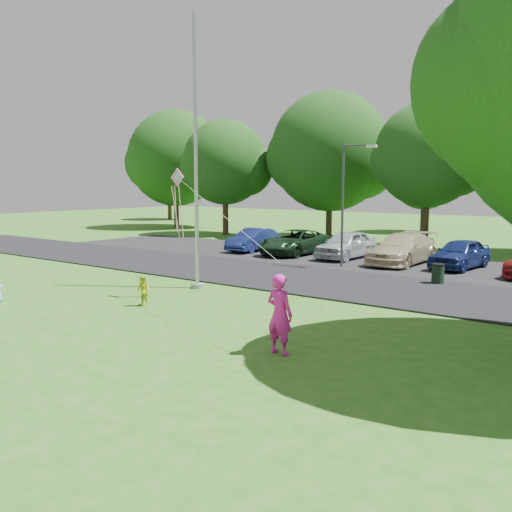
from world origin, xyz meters
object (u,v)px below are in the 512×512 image
Objects in this scene: woman at (280,314)px; child_yellow at (143,291)px; kite at (179,191)px; street_lamp at (347,193)px; trash_can at (438,274)px; flagpole at (196,177)px.

child_yellow is (-6.45, 1.54, -0.44)m from woman.
street_lamp is at bearing 85.59° from kite.
trash_can is at bearing -85.18° from woman.
flagpole is 9.43m from woman.
trash_can is 0.12× the size of kite.
child_yellow reaches higher than trash_can.
trash_can is 0.81× the size of child_yellow.
street_lamp is 9.93m from kite.
trash_can is 0.43× the size of woman.
kite is (0.11, 1.59, 3.16)m from child_yellow.
flagpole is 5.11m from child_yellow.
flagpole is at bearing 119.04° from kite.
woman is 1.87× the size of child_yellow.
street_lamp reaches higher than child_yellow.
child_yellow is at bearing -100.89° from street_lamp.
flagpole is at bearing 106.79° from child_yellow.
woman reaches higher than trash_can.
trash_can is 11.46m from child_yellow.
woman is at bearing -34.35° from flagpole.
flagpole is 8.29m from street_lamp.
trash_can is at bearing -24.92° from street_lamp.
street_lamp is 14.30m from woman.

